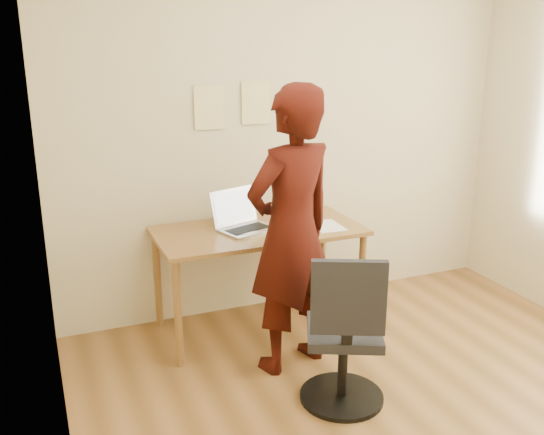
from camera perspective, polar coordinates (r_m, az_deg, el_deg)
name	(u,v)px	position (r m, az deg, el deg)	size (l,w,h in m)	color
room	(439,180)	(2.98, 15.47, 3.44)	(3.58, 3.58, 2.78)	brown
desk	(258,241)	(4.15, -1.28, -2.21)	(1.40, 0.70, 0.74)	olive
laptop	(243,221)	(4.11, -2.77, -0.35)	(0.44, 0.41, 0.26)	#B2B2B9
paper_sheet	(327,226)	(4.20, 5.20, -0.78)	(0.19, 0.28, 0.00)	white
phone	(304,230)	(4.08, 3.00, -1.21)	(0.08, 0.14, 0.01)	black
wall_note_left	(209,108)	(4.22, -5.94, 10.26)	(0.21, 0.00, 0.30)	#F1DD90
wall_note_mid	(256,103)	(4.33, -1.53, 10.75)	(0.21, 0.00, 0.30)	#F1DD90
wall_note_right	(306,121)	(4.50, 3.21, 9.05)	(0.18, 0.00, 0.24)	#60B829
office_chair	(345,342)	(3.41, 6.84, -11.56)	(0.54, 0.55, 0.92)	black
person	(291,232)	(3.62, 1.84, -1.37)	(0.64, 0.42, 1.76)	#330C07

